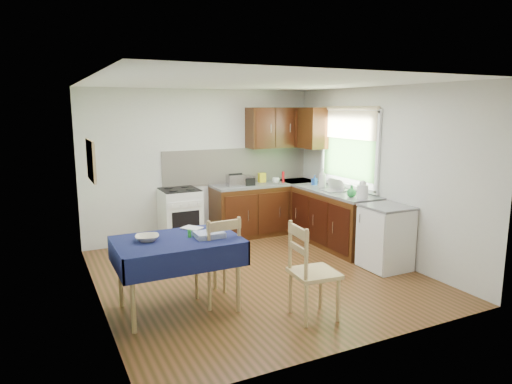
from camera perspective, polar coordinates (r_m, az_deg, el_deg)
name	(u,v)px	position (r m, az deg, el deg)	size (l,w,h in m)	color
floor	(257,275)	(6.18, 0.15, -10.28)	(4.20, 4.20, 0.00)	#442F12
ceiling	(257,83)	(5.79, 0.16, 13.53)	(4.00, 4.20, 0.02)	white
wall_back	(202,164)	(7.78, -6.75, 3.44)	(4.00, 0.02, 2.50)	silver
wall_front	(363,217)	(4.12, 13.25, -3.00)	(4.00, 0.02, 2.50)	silver
wall_left	(94,195)	(5.30, -19.62, -0.37)	(0.02, 4.20, 2.50)	white
wall_right	(378,173)	(6.97, 15.06, 2.35)	(0.02, 4.20, 2.50)	silver
base_cabinets	(296,214)	(7.74, 5.03, -2.73)	(1.90, 2.30, 0.86)	black
worktop_back	(265,184)	(7.97, 1.17, 0.99)	(1.90, 0.60, 0.04)	slate
worktop_right	(335,192)	(7.34, 9.83, 0.02)	(0.60, 1.70, 0.04)	slate
worktop_corner	(297,182)	(8.29, 5.16, 1.31)	(0.60, 0.60, 0.04)	slate
splashback	(238,165)	(8.01, -2.31, 3.34)	(2.70, 0.02, 0.60)	beige
upper_cabinets	(289,128)	(8.10, 4.21, 8.02)	(1.20, 0.85, 0.70)	black
stove	(180,217)	(7.48, -9.45, -3.06)	(0.60, 0.61, 0.92)	white
window	(348,142)	(7.45, 11.49, 6.09)	(0.04, 1.48, 1.26)	#305C25
fridge	(386,237)	(6.54, 15.91, -5.47)	(0.58, 0.60, 0.89)	white
corkboard	(91,161)	(5.55, -19.91, 3.72)	(0.04, 0.62, 0.47)	tan
dining_table	(177,248)	(5.04, -9.80, -6.94)	(1.32, 0.89, 0.80)	#0E133B
chair_far	(219,258)	(5.18, -4.66, -8.18)	(0.48, 0.48, 1.01)	tan
chair_near	(310,269)	(4.84, 6.76, -9.49)	(0.49, 0.49, 1.03)	tan
toaster	(236,180)	(7.62, -2.57, 1.46)	(0.29, 0.18, 0.22)	#B0B0B5
sandwich_press	(245,180)	(7.74, -1.39, 1.45)	(0.28, 0.24, 0.16)	black
sauce_bottle	(283,177)	(8.01, 3.41, 1.88)	(0.04, 0.04, 0.20)	red
yellow_packet	(262,178)	(8.04, 0.75, 1.81)	(0.12, 0.08, 0.16)	yellow
dish_rack	(336,189)	(7.31, 9.97, 0.32)	(0.42, 0.32, 0.20)	#939398
kettle	(363,190)	(6.75, 13.18, 0.19)	(0.16, 0.16, 0.27)	white
cup	(276,180)	(7.94, 2.50, 1.45)	(0.13, 0.13, 0.10)	white
soap_bottle_a	(322,178)	(7.50, 8.30, 1.71)	(0.13, 0.13, 0.33)	white
soap_bottle_b	(314,180)	(7.80, 7.32, 1.48)	(0.08, 0.08, 0.17)	#1E4AAF
soap_bottle_c	(352,191)	(6.85, 11.86, 0.13)	(0.14, 0.14, 0.18)	green
plate_bowl	(147,238)	(5.00, -13.45, -5.61)	(0.25, 0.25, 0.06)	beige
book	(188,230)	(5.32, -8.55, -4.69)	(0.17, 0.23, 0.02)	white
spice_jar	(190,233)	(5.04, -8.31, -5.15)	(0.04, 0.04, 0.08)	green
tea_towel	(209,234)	(5.03, -5.87, -5.30)	(0.31, 0.24, 0.06)	navy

